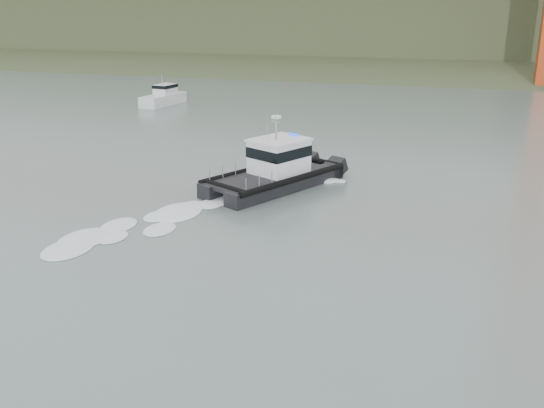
{
  "coord_description": "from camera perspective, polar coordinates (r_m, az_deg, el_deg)",
  "views": [
    {
      "loc": [
        7.16,
        -18.04,
        11.19
      ],
      "look_at": [
        -0.79,
        7.29,
        2.4
      ],
      "focal_mm": 40.0,
      "sensor_mm": 36.0,
      "label": 1
    }
  ],
  "objects": [
    {
      "name": "ground",
      "position": [
        22.4,
        -3.74,
        -11.68
      ],
      "size": [
        400.0,
        400.0,
        0.0
      ],
      "primitive_type": "plane",
      "color": "#4E5D58",
      "rests_on": "ground"
    },
    {
      "name": "headlands",
      "position": [
        143.78,
        15.17,
        16.06
      ],
      "size": [
        500.0,
        105.36,
        27.12
      ],
      "color": "#374829",
      "rests_on": "ground"
    },
    {
      "name": "patrol_boat",
      "position": [
        38.65,
        0.36,
        3.33
      ],
      "size": [
        7.57,
        10.36,
        4.76
      ],
      "rotation": [
        0.0,
        0.0,
        -0.46
      ],
      "color": "black",
      "rests_on": "ground"
    },
    {
      "name": "motorboat",
      "position": [
        72.65,
        -10.15,
        9.9
      ],
      "size": [
        3.02,
        6.85,
        3.64
      ],
      "rotation": [
        0.0,
        0.0,
        -0.13
      ],
      "color": "silver",
      "rests_on": "ground"
    }
  ]
}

